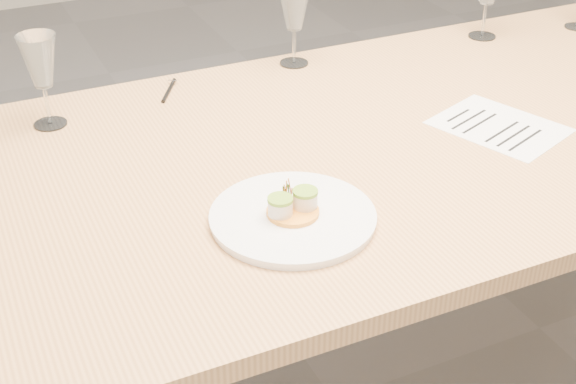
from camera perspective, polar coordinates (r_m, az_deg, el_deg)
name	(u,v)px	position (r m, az deg, el deg)	size (l,w,h in m)	color
dining_table	(343,172)	(1.71, 3.97, 1.41)	(2.40, 1.00, 0.75)	tan
dinner_plate	(293,216)	(1.42, 0.36, -1.70)	(0.30, 0.30, 0.08)	white
recipe_sheet	(499,126)	(1.80, 14.77, 4.53)	(0.28, 0.32, 0.00)	white
ballpoint_pen	(169,90)	(1.92, -8.47, 7.17)	(0.07, 0.11, 0.01)	black
wine_glass_1	(40,63)	(1.77, -17.22, 8.74)	(0.08, 0.08, 0.20)	white
wine_glass_2	(294,8)	(2.01, 0.45, 12.94)	(0.08, 0.08, 0.21)	white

